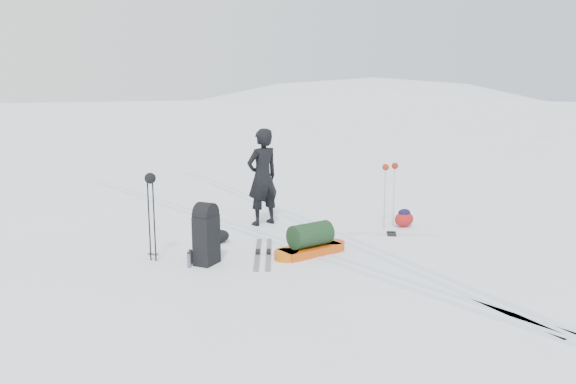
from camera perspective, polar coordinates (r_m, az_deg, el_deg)
name	(u,v)px	position (r m, az deg, el deg)	size (l,w,h in m)	color
ground	(288,245)	(10.03, -0.04, -5.36)	(200.00, 200.00, 0.00)	white
ski_tracks	(287,229)	(11.06, -0.11, -3.82)	(3.38, 17.97, 0.01)	silver
skier	(262,177)	(11.31, -2.61, 1.53)	(0.71, 0.47, 1.96)	black
pulk_sled	(310,242)	(9.43, 2.29, -5.12)	(1.40, 0.46, 0.54)	#C5460B
expedition_rucksack	(206,235)	(9.02, -8.28, -4.30)	(0.79, 1.03, 1.00)	black
ski_poles_black	(151,189)	(9.12, -13.79, 0.29)	(0.18, 0.18, 1.44)	black
ski_poles_silver	(390,174)	(11.20, 10.33, 1.82)	(0.41, 0.16, 1.30)	#AAADB1
touring_skis_grey	(263,253)	(9.48, -2.53, -6.24)	(1.26, 1.66, 0.07)	gray
touring_skis_white	(391,235)	(10.79, 10.46, -4.32)	(1.42, 1.32, 0.06)	silver
rope_coil	(316,245)	(9.91, 2.86, -5.40)	(0.57, 0.57, 0.06)	#5F9AE7
small_daypack	(404,218)	(11.50, 11.71, -2.61)	(0.49, 0.42, 0.36)	maroon
thermos_pair	(190,258)	(8.99, -9.95, -6.67)	(0.18, 0.23, 0.25)	slate
stuff_sack	(219,236)	(10.21, -6.99, -4.48)	(0.41, 0.33, 0.23)	black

